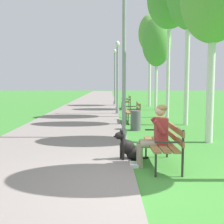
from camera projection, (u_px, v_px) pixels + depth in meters
ground_plane at (149, 188)px, 4.61m from camera, size 120.00×120.00×0.00m
paved_path at (95, 100)px, 28.47m from camera, size 3.82×60.00×0.04m
park_bench_near at (165, 141)px, 5.81m from camera, size 0.55×1.50×0.85m
park_bench_mid at (134, 110)px, 12.27m from camera, size 0.55×1.50×0.85m
park_bench_far at (127, 101)px, 18.89m from camera, size 0.55×1.50×0.85m
person_seated_on_near_bench at (155, 133)px, 5.76m from camera, size 0.74×0.49×1.25m
dog_black at (130, 149)px, 6.26m from camera, size 0.81×0.43×0.71m
lamp_post_near at (124, 59)px, 8.50m from camera, size 0.24×0.24×4.60m
lamp_post_mid at (117, 77)px, 15.43m from camera, size 0.24×0.24×3.88m
lamp_post_far at (115, 76)px, 21.93m from camera, size 0.24×0.24×4.22m
birch_tree_fourth at (169, 0)px, 13.58m from camera, size 2.10×1.79×6.98m
birch_tree_fifth at (157, 42)px, 17.60m from camera, size 1.78×1.63×5.66m
birch_tree_sixth at (150, 34)px, 20.56m from camera, size 1.66×1.58×6.54m
litter_bin at (136, 120)px, 10.25m from camera, size 0.36×0.36×0.70m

